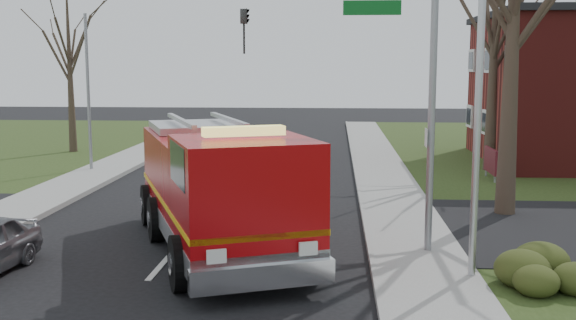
{
  "coord_description": "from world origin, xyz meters",
  "views": [
    {
      "loc": [
        4.14,
        -15.22,
        4.78
      ],
      "look_at": [
        2.76,
        4.36,
        2.0
      ],
      "focal_mm": 42.0,
      "sensor_mm": 36.0,
      "label": 1
    }
  ],
  "objects": [
    {
      "name": "ground",
      "position": [
        0.0,
        0.0,
        0.0
      ],
      "size": [
        120.0,
        120.0,
        0.0
      ],
      "primitive_type": "plane",
      "color": "black",
      "rests_on": "ground"
    },
    {
      "name": "sidewalk_right",
      "position": [
        6.2,
        0.0,
        0.07
      ],
      "size": [
        2.4,
        80.0,
        0.15
      ],
      "primitive_type": "cube",
      "color": "gray",
      "rests_on": "ground"
    },
    {
      "name": "health_center_sign",
      "position": [
        10.5,
        12.5,
        0.88
      ],
      "size": [
        0.12,
        2.0,
        1.4
      ],
      "color": "#54131D",
      "rests_on": "ground"
    },
    {
      "name": "hedge_corner",
      "position": [
        9.0,
        -1.0,
        0.58
      ],
      "size": [
        2.8,
        2.0,
        0.9
      ],
      "primitive_type": "ellipsoid",
      "color": "#333D16",
      "rests_on": "lawn_right"
    },
    {
      "name": "bare_tree_far",
      "position": [
        11.0,
        15.0,
        6.49
      ],
      "size": [
        5.25,
        5.25,
        10.5
      ],
      "color": "#392F22",
      "rests_on": "ground"
    },
    {
      "name": "bare_tree_left",
      "position": [
        -10.0,
        20.0,
        5.56
      ],
      "size": [
        4.5,
        4.5,
        9.0
      ],
      "color": "#392F22",
      "rests_on": "ground"
    },
    {
      "name": "traffic_signal_mast",
      "position": [
        5.21,
        1.5,
        4.71
      ],
      "size": [
        5.29,
        0.18,
        6.8
      ],
      "color": "gray",
      "rests_on": "ground"
    },
    {
      "name": "streetlight_pole",
      "position": [
        7.14,
        -0.5,
        4.55
      ],
      "size": [
        1.48,
        0.16,
        8.4
      ],
      "color": "#B7BABF",
      "rests_on": "ground"
    },
    {
      "name": "utility_pole_far",
      "position": [
        -6.8,
        14.0,
        3.5
      ],
      "size": [
        0.14,
        0.14,
        7.0
      ],
      "primitive_type": "cylinder",
      "color": "gray",
      "rests_on": "ground"
    },
    {
      "name": "fire_engine",
      "position": [
        1.18,
        1.56,
        1.57
      ],
      "size": [
        5.91,
        9.1,
        3.48
      ],
      "rotation": [
        0.0,
        0.0,
        0.38
      ],
      "color": "#9C070B",
      "rests_on": "ground"
    }
  ]
}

